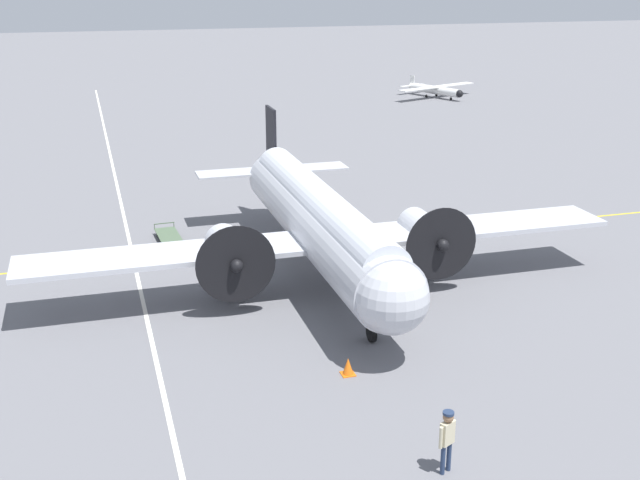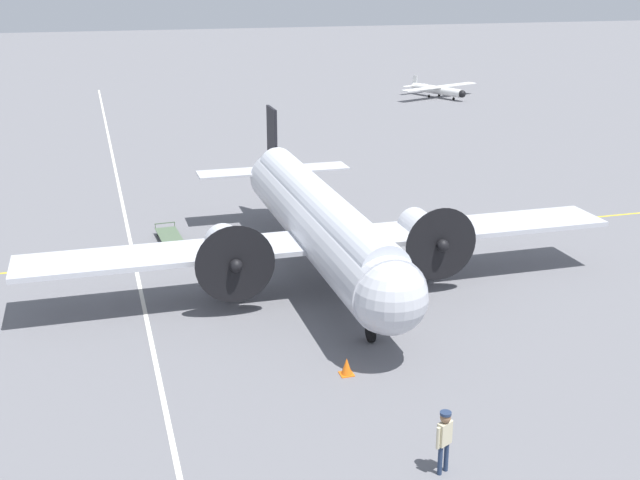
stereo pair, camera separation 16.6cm
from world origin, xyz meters
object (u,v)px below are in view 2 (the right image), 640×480
object	(u,v)px
suitcase_near_door	(232,235)
baggage_cart	(169,235)
traffic_cone	(347,367)
airliner_main	(323,223)
light_aircraft_distant	(439,90)
crew_foreground	(444,435)

from	to	relation	value
suitcase_near_door	baggage_cart	size ratio (longest dim) A/B	0.21
suitcase_near_door	traffic_cone	distance (m)	14.50
airliner_main	light_aircraft_distant	xyz separation A→B (m)	(-25.56, -45.14, -1.73)
baggage_cart	light_aircraft_distant	distance (m)	49.13
crew_foreground	baggage_cart	xyz separation A→B (m)	(4.76, -20.90, -0.84)
light_aircraft_distant	traffic_cone	distance (m)	59.68
baggage_cart	light_aircraft_distant	world-z (taller)	light_aircraft_distant
baggage_cart	traffic_cone	bearing A→B (deg)	11.47
suitcase_near_door	light_aircraft_distant	bearing A→B (deg)	-126.11
suitcase_near_door	light_aircraft_distant	size ratio (longest dim) A/B	0.05
crew_foreground	light_aircraft_distant	distance (m)	64.53
baggage_cart	crew_foreground	bearing A→B (deg)	9.47
suitcase_near_door	traffic_cone	world-z (taller)	traffic_cone
crew_foreground	light_aircraft_distant	world-z (taller)	light_aircraft_distant
crew_foreground	traffic_cone	size ratio (longest dim) A/B	3.06
crew_foreground	light_aircraft_distant	size ratio (longest dim) A/B	0.19
baggage_cart	light_aircraft_distant	xyz separation A→B (m)	(-31.14, -37.99, 0.53)
airliner_main	traffic_cone	size ratio (longest dim) A/B	41.64
light_aircraft_distant	suitcase_near_door	bearing A→B (deg)	-57.75
airliner_main	crew_foreground	distance (m)	13.84
crew_foreground	suitcase_near_door	bearing A→B (deg)	69.11
baggage_cart	traffic_cone	world-z (taller)	traffic_cone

